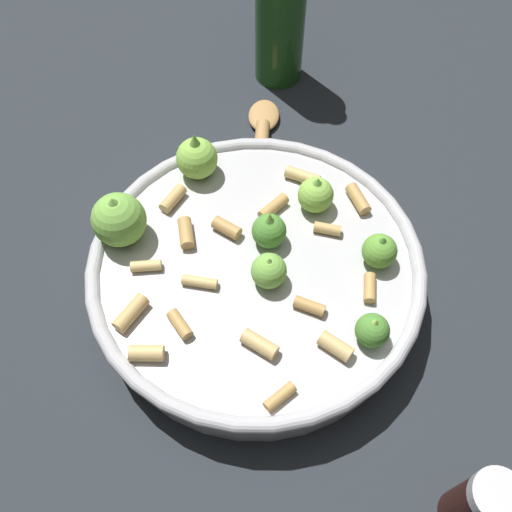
{
  "coord_description": "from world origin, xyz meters",
  "views": [
    {
      "loc": [
        0.25,
        0.03,
        0.45
      ],
      "look_at": [
        0.0,
        0.0,
        0.06
      ],
      "focal_mm": 38.1,
      "sensor_mm": 36.0,
      "label": 1
    }
  ],
  "objects": [
    {
      "name": "ground_plane",
      "position": [
        0.0,
        0.0,
        0.0
      ],
      "size": [
        2.4,
        2.4,
        0.0
      ],
      "primitive_type": "plane",
      "color": "#23282D"
    },
    {
      "name": "cooking_pan",
      "position": [
        -0.0,
        -0.0,
        0.03
      ],
      "size": [
        0.3,
        0.3,
        0.1
      ],
      "color": "#B7B7BC",
      "rests_on": "ground"
    },
    {
      "name": "pepper_shaker",
      "position": [
        0.18,
        0.17,
        0.04
      ],
      "size": [
        0.04,
        0.04,
        0.08
      ],
      "color": "#33140F",
      "rests_on": "ground"
    },
    {
      "name": "olive_oil_bottle",
      "position": [
        -0.31,
        -0.01,
        0.1
      ],
      "size": [
        0.06,
        0.06,
        0.23
      ],
      "color": "#1E4C19",
      "rests_on": "ground"
    },
    {
      "name": "wooden_spoon",
      "position": [
        -0.16,
        -0.01,
        0.01
      ],
      "size": [
        0.22,
        0.04,
        0.02
      ],
      "color": "#B2844C",
      "rests_on": "ground"
    }
  ]
}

